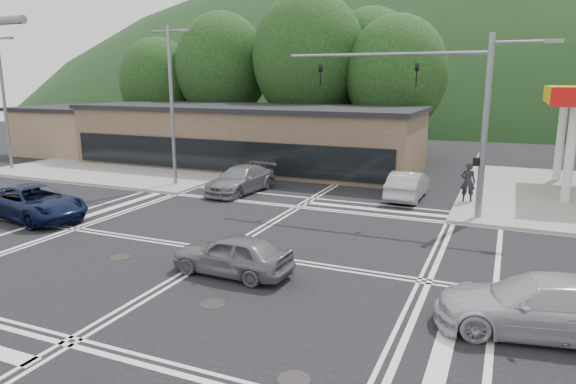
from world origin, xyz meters
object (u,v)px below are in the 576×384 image
at_px(car_northbound, 241,180).
at_px(car_grey_center, 232,254).
at_px(pedestrian, 468,182).
at_px(car_blue_west, 34,203).
at_px(car_silver_east, 541,306).
at_px(car_queue_a, 408,185).
at_px(car_queue_b, 373,162).

bearing_deg(car_northbound, car_grey_center, -56.56).
relative_size(car_grey_center, pedestrian, 2.01).
relative_size(car_grey_center, car_northbound, 0.79).
distance_m(car_blue_west, car_northbound, 10.31).
height_order(car_grey_center, car_silver_east, car_silver_east).
bearing_deg(car_silver_east, car_queue_a, -166.43).
distance_m(car_grey_center, car_queue_b, 19.63).
relative_size(car_blue_west, pedestrian, 2.77).
bearing_deg(car_queue_b, car_queue_a, 117.35).
xyz_separation_m(car_northbound, pedestrian, (11.66, 2.10, 0.41)).
relative_size(car_silver_east, car_queue_b, 1.18).
xyz_separation_m(car_grey_center, pedestrian, (6.09, 12.91, 0.46)).
xyz_separation_m(car_blue_west, pedestrian, (17.50, 10.60, 0.38)).
relative_size(car_silver_east, pedestrian, 2.57).
distance_m(car_silver_east, pedestrian, 13.65).
bearing_deg(car_queue_b, car_blue_west, 57.17).
distance_m(car_grey_center, car_queue_a, 13.24).
distance_m(car_grey_center, car_northbound, 12.17).
xyz_separation_m(car_silver_east, car_queue_b, (-9.25, 20.07, -0.00)).
bearing_deg(car_grey_center, car_queue_b, -176.78).
height_order(car_queue_a, pedestrian, pedestrian).
height_order(car_blue_west, pedestrian, pedestrian).
height_order(car_blue_west, car_queue_b, car_blue_west).
height_order(car_silver_east, car_queue_b, car_silver_east).
xyz_separation_m(car_blue_west, car_queue_a, (14.56, 10.55, -0.02)).
distance_m(car_blue_west, car_silver_east, 20.44).
bearing_deg(car_queue_a, car_grey_center, 76.71).
height_order(car_grey_center, pedestrian, pedestrian).
height_order(car_queue_b, pedestrian, pedestrian).
bearing_deg(pedestrian, car_queue_b, -50.09).
bearing_deg(car_silver_east, pedestrian, -177.95).
relative_size(car_grey_center, car_queue_a, 0.88).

